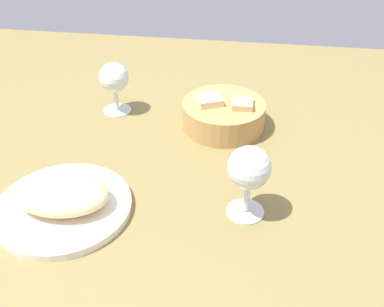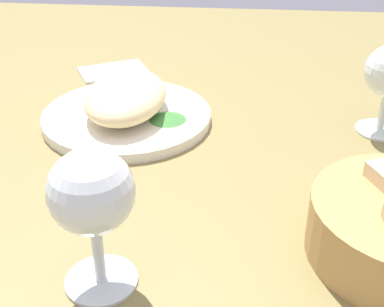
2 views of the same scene
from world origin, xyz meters
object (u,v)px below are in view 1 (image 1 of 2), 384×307
object	(u,v)px
plate	(64,207)
wine_glass_far	(114,80)
bread_basket	(224,114)
wine_glass_near	(249,171)

from	to	relation	value
plate	wine_glass_far	world-z (taller)	wine_glass_far
plate	bread_basket	distance (cm)	40.10
bread_basket	plate	bearing A→B (deg)	-128.42
wine_glass_near	wine_glass_far	world-z (taller)	wine_glass_near
wine_glass_far	wine_glass_near	bearing A→B (deg)	-44.20
plate	wine_glass_far	bearing A→B (deg)	90.60
bread_basket	wine_glass_far	bearing A→B (deg)	172.71
wine_glass_near	wine_glass_far	distance (cm)	43.90
wine_glass_far	bread_basket	bearing A→B (deg)	-7.29
plate	bread_basket	world-z (taller)	bread_basket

